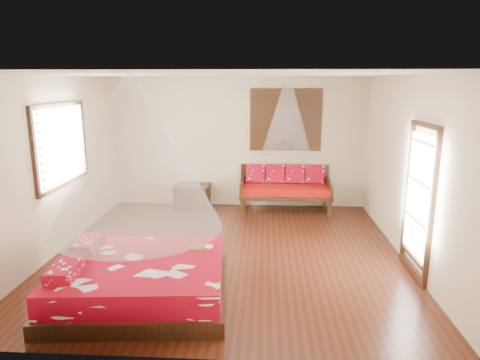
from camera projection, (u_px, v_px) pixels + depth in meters
The scene contains 10 objects.
room at pixel (228, 167), 6.62m from camera, with size 5.54×5.54×2.84m.
bed at pixel (140, 280), 5.41m from camera, with size 2.27×2.09×0.64m.
daybed at pixel (285, 186), 9.08m from camera, with size 1.90×0.85×0.97m.
storage_chest at pixel (192, 196), 9.31m from camera, with size 0.78×0.59×0.52m.
shutter_panel at pixel (286, 120), 9.09m from camera, with size 1.52×0.06×1.32m.
window_left at pixel (62, 145), 6.90m from camera, with size 0.10×1.74×1.34m.
glazed_door at pixel (418, 201), 5.95m from camera, with size 0.08×1.02×2.16m.
wine_tray at pixel (196, 245), 5.76m from camera, with size 0.23×0.23×0.19m.
mosquito_net_main at pixel (135, 155), 5.05m from camera, with size 2.07×2.07×1.80m, color silver.
mosquito_net_daybed at pixel (287, 117), 8.61m from camera, with size 1.02×1.02×1.50m, color silver.
Camera 1 is at (0.56, -6.47, 2.70)m, focal length 32.00 mm.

